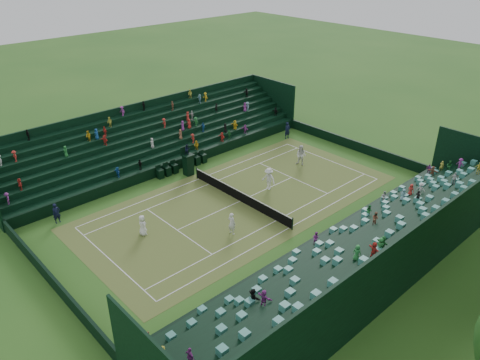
{
  "coord_description": "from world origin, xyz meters",
  "views": [
    {
      "loc": [
        24.77,
        -22.77,
        19.47
      ],
      "look_at": [
        0.0,
        0.0,
        2.0
      ],
      "focal_mm": 35.0,
      "sensor_mm": 36.0,
      "label": 1
    }
  ],
  "objects": [
    {
      "name": "north_grandstand",
      "position": [
        12.66,
        0.0,
        1.55
      ],
      "size": [
        6.6,
        32.0,
        4.9
      ],
      "color": "black",
      "rests_on": "ground"
    },
    {
      "name": "perimeter_wall_north",
      "position": [
        0.0,
        15.88,
        0.5
      ],
      "size": [
        17.17,
        0.2,
        1.0
      ],
      "primitive_type": "cube",
      "color": "black",
      "rests_on": "ground"
    },
    {
      "name": "perimeter_wall_east",
      "position": [
        8.48,
        0.0,
        0.5
      ],
      "size": [
        0.2,
        31.77,
        1.0
      ],
      "primitive_type": "cube",
      "color": "black",
      "rests_on": "ground"
    },
    {
      "name": "line_judge_north",
      "position": [
        -6.65,
        13.1,
        0.92
      ],
      "size": [
        0.56,
        0.75,
        1.84
      ],
      "primitive_type": "imported",
      "rotation": [
        0.0,
        0.0,
        1.37
      ],
      "color": "black",
      "rests_on": "ground"
    },
    {
      "name": "south_grandstand",
      "position": [
        -12.66,
        0.0,
        1.55
      ],
      "size": [
        6.6,
        32.0,
        4.9
      ],
      "color": "black",
      "rests_on": "ground"
    },
    {
      "name": "player_far_east",
      "position": [
        0.09,
        3.27,
        0.99
      ],
      "size": [
        1.39,
        0.94,
        1.99
      ],
      "primitive_type": "imported",
      "rotation": [
        0.0,
        0.0,
        0.17
      ],
      "color": "white",
      "rests_on": "ground"
    },
    {
      "name": "perimeter_wall_south",
      "position": [
        0.0,
        -15.88,
        0.5
      ],
      "size": [
        17.17,
        0.2,
        1.0
      ],
      "primitive_type": "cube",
      "color": "black",
      "rests_on": "ground"
    },
    {
      "name": "tennis_net",
      "position": [
        0.0,
        0.0,
        0.53
      ],
      "size": [
        11.67,
        0.1,
        1.06
      ],
      "color": "black",
      "rests_on": "ground"
    },
    {
      "name": "courtside_chairs",
      "position": [
        -8.03,
        0.03,
        0.47
      ],
      "size": [
        0.57,
        5.54,
        1.23
      ],
      "color": "black",
      "rests_on": "ground"
    },
    {
      "name": "player_near_east",
      "position": [
        3.1,
        -3.67,
        0.89
      ],
      "size": [
        0.69,
        0.5,
        1.77
      ],
      "primitive_type": "imported",
      "rotation": [
        0.0,
        0.0,
        3.26
      ],
      "color": "silver",
      "rests_on": "ground"
    },
    {
      "name": "court_surface",
      "position": [
        0.0,
        0.0,
        0.01
      ],
      "size": [
        12.97,
        26.77,
        0.01
      ],
      "primitive_type": "cube",
      "color": "#417226",
      "rests_on": "ground"
    },
    {
      "name": "line_judge_south",
      "position": [
        -7.11,
        -12.49,
        0.81
      ],
      "size": [
        0.4,
        0.6,
        1.62
      ],
      "primitive_type": "imported",
      "rotation": [
        0.0,
        0.0,
        1.56
      ],
      "color": "black",
      "rests_on": "ground"
    },
    {
      "name": "player_far_west",
      "position": [
        -1.21,
        9.05,
        1.01
      ],
      "size": [
        1.17,
        1.04,
        2.01
      ],
      "primitive_type": "imported",
      "rotation": [
        0.0,
        0.0,
        0.33
      ],
      "color": "silver",
      "rests_on": "ground"
    },
    {
      "name": "ground",
      "position": [
        0.0,
        0.0,
        0.0
      ],
      "size": [
        160.0,
        160.0,
        0.0
      ],
      "primitive_type": "plane",
      "color": "#295C1D",
      "rests_on": "ground"
    },
    {
      "name": "player_near_west",
      "position": [
        -1.2,
        -8.57,
        0.81
      ],
      "size": [
        0.8,
        0.53,
        1.63
      ],
      "primitive_type": "imported",
      "rotation": [
        0.0,
        0.0,
        3.16
      ],
      "color": "white",
      "rests_on": "ground"
    },
    {
      "name": "umpire_chair",
      "position": [
        -6.89,
        -0.14,
        1.29
      ],
      "size": [
        0.96,
        0.96,
        3.02
      ],
      "color": "black",
      "rests_on": "ground"
    },
    {
      "name": "perimeter_wall_west",
      "position": [
        -8.48,
        0.0,
        0.5
      ],
      "size": [
        0.2,
        31.77,
        1.0
      ],
      "primitive_type": "cube",
      "color": "black",
      "rests_on": "ground"
    }
  ]
}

